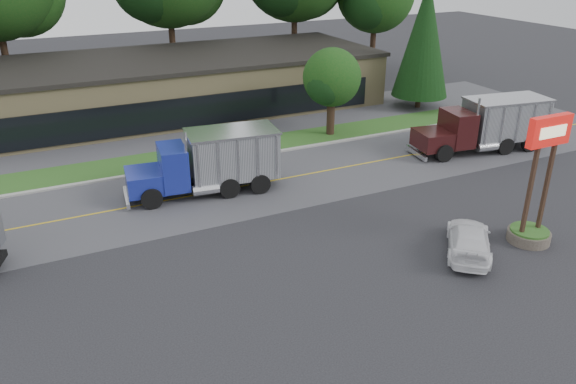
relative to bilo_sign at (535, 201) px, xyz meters
name	(u,v)px	position (x,y,z in m)	size (l,w,h in m)	color
ground	(299,267)	(-10.50, 2.50, -2.02)	(140.00, 140.00, 0.00)	#333339
road	(227,189)	(-10.50, 11.50, -2.02)	(60.00, 8.00, 0.02)	#57575C
center_line	(227,189)	(-10.50, 11.50, -2.02)	(60.00, 0.12, 0.01)	gold
curb	(203,165)	(-10.50, 15.70, -2.02)	(60.00, 0.30, 0.12)	#9E9E99
grass_verge	(195,155)	(-10.50, 17.50, -2.02)	(60.00, 3.40, 0.03)	#2B5D1F
far_parking	(174,133)	(-10.50, 22.50, -2.02)	(60.00, 7.00, 0.02)	#57575C
strip_mall	(176,85)	(-8.50, 28.50, -0.02)	(32.00, 12.00, 4.00)	tan
bilo_sign	(535,201)	(0.00, 0.00, 0.00)	(2.20, 1.90, 5.95)	#6B6054
evergreen_right	(424,38)	(9.50, 20.50, 3.58)	(4.49, 4.49, 10.20)	#382619
tree_verge	(332,80)	(-0.44, 17.55, 1.84)	(4.25, 4.00, 6.07)	#382619
dump_truck_blue	(212,160)	(-11.19, 11.61, -0.22)	(8.38, 3.48, 3.36)	black
dump_truck_maroon	(488,123)	(7.06, 10.22, -0.21)	(9.13, 3.85, 3.36)	black
rally_car	(469,240)	(-3.24, 0.39, -1.38)	(1.80, 4.42, 1.28)	white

